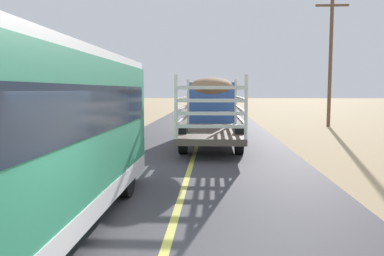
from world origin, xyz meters
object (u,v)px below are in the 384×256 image
at_px(livestock_truck, 212,105).
at_px(bus, 2,141).
at_px(power_pole_mid, 330,58).
at_px(car_far, 223,106).
at_px(boulder_near_shoulder, 24,115).

distance_m(livestock_truck, bus, 14.37).
bearing_deg(livestock_truck, power_pole_mid, 44.04).
xyz_separation_m(livestock_truck, car_far, (1.20, 24.58, -1.10)).
distance_m(bus, power_pole_mid, 24.65).
xyz_separation_m(power_pole_mid, boulder_near_shoulder, (-24.25, 5.32, -4.31)).
bearing_deg(boulder_near_shoulder, power_pole_mid, -12.37).
height_order(livestock_truck, bus, bus).
bearing_deg(car_far, power_pole_mid, -67.85).
relative_size(livestock_truck, boulder_near_shoulder, 7.31).
bearing_deg(car_far, bus, -96.30).
distance_m(power_pole_mid, boulder_near_shoulder, 25.20).
bearing_deg(car_far, boulder_near_shoulder, -146.60).
relative_size(bus, boulder_near_shoulder, 7.53).
xyz_separation_m(car_far, power_pole_mid, (6.84, -16.80, 4.01)).
xyz_separation_m(livestock_truck, power_pole_mid, (8.04, 7.77, 2.91)).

